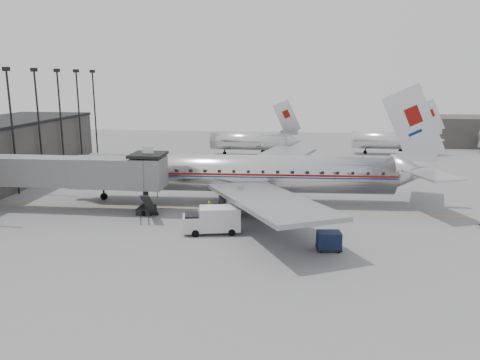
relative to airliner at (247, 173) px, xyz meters
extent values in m
plane|color=slate|center=(-0.85, -9.03, -3.41)|extent=(160.00, 160.00, 0.00)
cube|color=gold|center=(2.15, -3.03, -3.40)|extent=(60.00, 0.15, 0.01)
cube|color=slate|center=(-22.85, -5.43, 0.89)|extent=(12.00, 2.80, 3.00)
cube|color=slate|center=(-13.85, -5.43, 0.89)|extent=(8.00, 3.00, 3.10)
cube|color=slate|center=(-9.85, -5.03, 0.89)|extent=(3.20, 3.60, 3.20)
cube|color=black|center=(-9.85, -5.03, 2.79)|extent=(3.40, 3.80, 0.30)
cube|color=white|center=(-9.85, -5.03, 3.29)|extent=(1.20, 0.15, 0.80)
cylinder|color=black|center=(-10.15, -5.43, -2.01)|extent=(0.56, 0.56, 2.80)
cube|color=black|center=(-10.15, -5.43, -3.06)|extent=(1.60, 2.20, 0.70)
cylinder|color=black|center=(-10.15, -6.43, -3.11)|extent=(0.30, 0.60, 0.60)
cylinder|color=black|center=(-10.15, -4.43, -3.11)|extent=(0.30, 0.60, 0.60)
cube|color=black|center=(-9.05, -7.73, -1.91)|extent=(0.90, 3.20, 2.90)
cylinder|color=black|center=(-28.35, 0.97, 4.09)|extent=(0.24, 0.24, 15.00)
cube|color=black|center=(-28.35, 0.97, 11.59)|extent=(0.90, 0.25, 0.50)
cylinder|color=black|center=(-28.35, 6.97, 4.09)|extent=(0.24, 0.24, 15.00)
cube|color=black|center=(-28.35, 6.97, 11.59)|extent=(0.90, 0.25, 0.50)
cylinder|color=black|center=(-28.35, 12.97, 4.09)|extent=(0.24, 0.24, 15.00)
cube|color=black|center=(-28.35, 12.97, 11.59)|extent=(0.90, 0.25, 0.50)
cylinder|color=black|center=(-28.35, 18.97, 4.09)|extent=(0.24, 0.24, 15.00)
cube|color=black|center=(-28.35, 18.97, 11.59)|extent=(0.90, 0.25, 0.50)
cylinder|color=black|center=(-28.35, 24.97, 4.09)|extent=(0.24, 0.24, 15.00)
cube|color=black|center=(-28.35, 24.97, 11.59)|extent=(0.90, 0.25, 0.50)
cylinder|color=silver|center=(-2.85, 32.97, -0.81)|extent=(14.00, 3.20, 3.20)
cube|color=silver|center=(3.95, 32.97, 3.59)|extent=(5.17, 0.26, 6.52)
cylinder|color=black|center=(-7.35, 32.97, -2.91)|extent=(0.24, 0.24, 1.00)
cylinder|color=silver|center=(23.15, 36.97, -0.81)|extent=(14.00, 3.20, 3.20)
cube|color=silver|center=(29.95, 36.97, 3.59)|extent=(5.17, 0.26, 6.52)
cylinder|color=black|center=(18.65, 36.97, -2.91)|extent=(0.24, 0.24, 1.00)
cylinder|color=silver|center=(-0.85, -0.03, 0.01)|extent=(34.32, 5.40, 4.22)
cone|color=silver|center=(-19.65, -0.68, 0.01)|extent=(3.56, 4.33, 4.22)
cone|color=silver|center=(18.29, 0.63, 0.47)|extent=(4.70, 4.16, 4.01)
cube|color=maroon|center=(-0.85, -0.03, 0.29)|extent=(34.33, 5.45, 0.21)
cube|color=navy|center=(-0.85, -0.03, 0.03)|extent=(34.33, 5.45, 0.11)
cube|color=silver|center=(17.94, 0.62, 5.71)|extent=(7.00, 0.58, 8.76)
cube|color=gray|center=(2.21, 10.34, -0.33)|extent=(12.65, 19.26, 1.35)
cube|color=gray|center=(2.92, -10.17, -0.33)|extent=(13.62, 19.14, 1.35)
cylinder|color=gray|center=(-0.49, 5.91, -1.76)|extent=(3.96, 2.53, 2.39)
cylinder|color=gray|center=(-0.08, -5.93, -1.76)|extent=(3.96, 2.53, 2.39)
cylinder|color=black|center=(-16.81, -0.58, -2.67)|extent=(0.23, 0.23, 1.48)
cylinder|color=black|center=(1.32, 3.01, -2.61)|extent=(0.30, 0.30, 1.60)
cylinder|color=black|center=(1.32, 3.01, -2.90)|extent=(1.15, 0.44, 1.14)
cylinder|color=black|center=(1.53, -2.91, -2.61)|extent=(0.30, 0.30, 1.60)
cylinder|color=black|center=(1.53, -2.91, -2.90)|extent=(1.15, 0.44, 1.14)
cube|color=silver|center=(-1.44, -10.91, -2.03)|extent=(4.02, 2.75, 2.15)
cube|color=silver|center=(-3.95, -11.42, -2.44)|extent=(2.00, 2.24, 1.43)
cube|color=black|center=(-3.95, -11.42, -1.82)|extent=(1.55, 1.95, 0.61)
cylinder|color=black|center=(-3.46, -12.26, -3.08)|extent=(0.69, 0.38, 0.66)
cylinder|color=black|center=(-3.83, -10.45, -3.08)|extent=(0.69, 0.38, 0.66)
cylinder|color=black|center=(-0.25, -11.61, -3.08)|extent=(0.69, 0.38, 0.66)
cylinder|color=black|center=(-0.62, -9.80, -3.08)|extent=(0.69, 0.38, 0.66)
cube|color=#0D1837|center=(8.22, -14.26, -2.50)|extent=(2.07, 1.64, 1.34)
cube|color=black|center=(8.22, -14.26, -3.22)|extent=(2.17, 1.75, 0.12)
cylinder|color=black|center=(7.52, -14.92, -3.27)|extent=(0.30, 0.15, 0.29)
cylinder|color=black|center=(9.05, -14.75, -3.27)|extent=(0.30, 0.15, 0.29)
cylinder|color=black|center=(7.40, -13.77, -3.27)|extent=(0.30, 0.15, 0.29)
cylinder|color=black|center=(8.92, -13.61, -3.27)|extent=(0.30, 0.15, 0.29)
imported|color=#AECB17|center=(-3.25, -6.03, -2.58)|extent=(0.71, 0.70, 1.66)
camera|label=1|loc=(4.98, -51.57, 10.70)|focal=35.00mm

